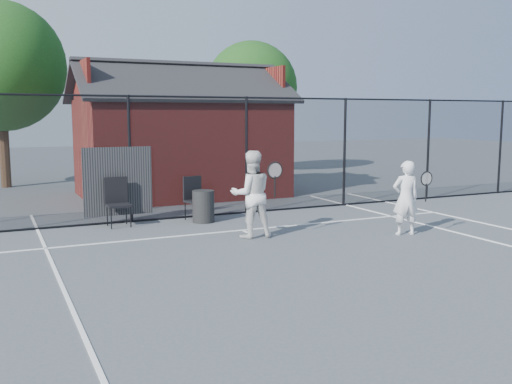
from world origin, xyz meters
name	(u,v)px	position (x,y,z in m)	size (l,w,h in m)	color
ground	(312,262)	(0.00, 0.00, 0.00)	(80.00, 80.00, 0.00)	#4B5055
court_lines	(356,281)	(0.00, -1.32, 0.01)	(11.02, 18.00, 0.01)	white
fence	(198,159)	(-0.30, 5.00, 1.45)	(22.04, 3.00, 3.00)	black
clubhouse	(180,145)	(0.50, 9.00, 1.61)	(6.50, 4.36, 4.19)	maroon
tree_right	(251,88)	(5.50, 14.50, 3.71)	(3.97, 3.97, 5.70)	#362015
player_front	(406,198)	(2.96, 1.12, 0.80)	(0.75, 0.59, 1.58)	white
player_back	(251,194)	(-0.11, 2.27, 0.91)	(1.02, 0.81, 1.81)	white
chair_left	(119,203)	(-2.38, 4.60, 0.55)	(0.52, 0.55, 1.09)	black
chair_right	(197,199)	(-0.50, 4.60, 0.52)	(0.50, 0.52, 1.03)	black
waste_bin	(203,206)	(-0.44, 4.29, 0.38)	(0.52, 0.52, 0.76)	#252525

